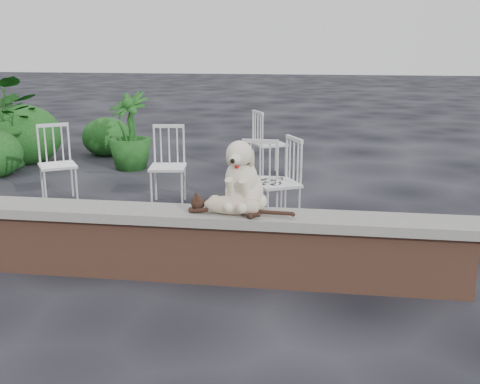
# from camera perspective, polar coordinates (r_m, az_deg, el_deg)

# --- Properties ---
(ground) EXTENTS (60.00, 60.00, 0.00)m
(ground) POSITION_cam_1_polar(r_m,az_deg,el_deg) (5.10, -13.33, -7.71)
(ground) COLOR black
(ground) RESTS_ON ground
(brick_wall) EXTENTS (6.00, 0.30, 0.50)m
(brick_wall) POSITION_cam_1_polar(r_m,az_deg,el_deg) (5.01, -13.50, -5.07)
(brick_wall) COLOR brown
(brick_wall) RESTS_ON ground
(capstone) EXTENTS (6.20, 0.40, 0.08)m
(capstone) POSITION_cam_1_polar(r_m,az_deg,el_deg) (4.92, -13.70, -1.89)
(capstone) COLOR slate
(capstone) RESTS_ON brick_wall
(dog) EXTENTS (0.48, 0.58, 0.60)m
(dog) POSITION_cam_1_polar(r_m,az_deg,el_deg) (4.62, 0.43, 1.83)
(dog) COLOR beige
(dog) RESTS_ON capstone
(cat) EXTENTS (1.03, 0.42, 0.17)m
(cat) POSITION_cam_1_polar(r_m,az_deg,el_deg) (4.54, -0.84, -1.20)
(cat) COLOR tan
(cat) RESTS_ON capstone
(chair_e) EXTENTS (0.76, 0.76, 0.94)m
(chair_e) POSITION_cam_1_polar(r_m,az_deg,el_deg) (8.43, 2.96, 4.92)
(chair_e) COLOR white
(chair_e) RESTS_ON ground
(chair_a) EXTENTS (0.77, 0.77, 0.94)m
(chair_a) POSITION_cam_1_polar(r_m,az_deg,el_deg) (7.30, -17.72, 2.67)
(chair_a) COLOR white
(chair_a) RESTS_ON ground
(chair_c) EXTENTS (0.58, 0.58, 0.94)m
(chair_c) POSITION_cam_1_polar(r_m,az_deg,el_deg) (6.17, 2.28, 1.23)
(chair_c) COLOR white
(chair_c) RESTS_ON ground
(chair_d) EXTENTS (0.76, 0.76, 0.94)m
(chair_d) POSITION_cam_1_polar(r_m,az_deg,el_deg) (6.08, 3.70, 1.00)
(chair_d) COLOR white
(chair_d) RESTS_ON ground
(chair_b) EXTENTS (0.64, 0.64, 0.94)m
(chair_b) POSITION_cam_1_polar(r_m,az_deg,el_deg) (6.91, -7.20, 2.61)
(chair_b) COLOR white
(chair_b) RESTS_ON ground
(potted_plant_a) EXTENTS (1.33, 1.16, 1.44)m
(potted_plant_a) POSITION_cam_1_polar(r_m,az_deg,el_deg) (9.61, -22.31, 6.58)
(potted_plant_a) COLOR #173E11
(potted_plant_a) RESTS_ON ground
(potted_plant_b) EXTENTS (0.88, 0.88, 1.18)m
(potted_plant_b) POSITION_cam_1_polar(r_m,az_deg,el_deg) (8.92, -10.96, 5.98)
(potted_plant_b) COLOR #173E11
(potted_plant_b) RESTS_ON ground
(shrubbery) EXTENTS (2.16, 2.62, 0.99)m
(shrubbery) POSITION_cam_1_polar(r_m,az_deg,el_deg) (9.75, -19.92, 4.92)
(shrubbery) COLOR #173E11
(shrubbery) RESTS_ON ground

